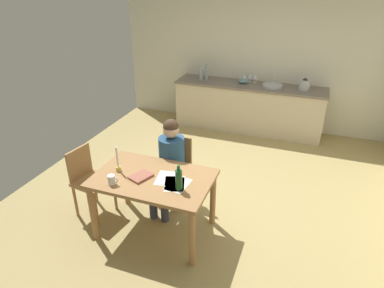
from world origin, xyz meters
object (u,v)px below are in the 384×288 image
Objects in this scene: wine_bottle_on_table at (179,179)px; bottle_vinegar at (206,73)px; chair_side_empty at (89,178)px; mixing_bowl at (243,81)px; book_magazine at (141,176)px; wine_glass_by_kettle at (250,76)px; sink_unit at (273,85)px; wine_glass_near_sink at (255,77)px; dining_table at (153,185)px; stovetop_kettle at (305,85)px; candlestick at (118,164)px; wine_glass_back_left at (245,76)px; coffee_mug at (112,180)px; chair_at_table at (175,167)px; bottle_oil at (201,74)px; person_seated at (169,160)px.

wine_bottle_on_table is 0.94× the size of bottle_vinegar.
chair_side_empty is 3.49m from mixing_bowl.
book_magazine is 3.51m from wine_glass_by_kettle.
chair_side_empty is 5.67× the size of wine_glass_by_kettle.
sink_unit is 2.34× the size of wine_glass_near_sink.
chair_side_empty is 3.67m from wine_glass_near_sink.
bottle_vinegar is 1.60× the size of mixing_bowl.
stovetop_kettle is at bearing 67.48° from dining_table.
wine_glass_back_left is (0.68, 3.43, 0.18)m from candlestick.
wine_glass_by_kettle reaches higher than coffee_mug.
candlestick is (-0.40, -0.67, 0.32)m from chair_at_table.
person_seated is at bearing -78.99° from bottle_oil.
dining_table is at bearing -88.19° from chair_at_table.
candlestick is 3.73m from stovetop_kettle.
book_magazine is 3.32m from bottle_oil.
book_magazine is 1.54× the size of wine_glass_back_left.
sink_unit is 1.20× the size of bottle_vinegar.
bottle_oil reaches higher than sink_unit.
candlestick reaches higher than coffee_mug.
dining_table is at bearing -103.88° from sink_unit.
person_seated is at bearing -92.99° from chair_at_table.
wine_glass_by_kettle is (0.70, 3.69, 0.21)m from coffee_mug.
person_seated is 1.01m from chair_side_empty.
wine_glass_back_left is at bearing 84.27° from chair_at_table.
chair_at_table is 2.83m from wine_glass_by_kettle.
bottle_oil is at bearing -168.70° from wine_glass_by_kettle.
stovetop_kettle reaches higher than mixing_bowl.
wine_glass_near_sink is (0.45, 3.42, 0.38)m from dining_table.
stovetop_kettle is 1.43× the size of wine_glass_by_kettle.
stovetop_kettle is at bearing 1.00° from bottle_oil.
wine_bottle_on_table is at bearing -58.48° from person_seated.
mixing_bowl reaches higher than book_magazine.
bottle_oil is at bearing -174.58° from mixing_bowl.
person_seated is at bearing 121.52° from wine_bottle_on_table.
coffee_mug is 3.73m from sink_unit.
dining_table is 6.94× the size of mixing_bowl.
dining_table is 0.67m from chair_at_table.
stovetop_kettle is at bearing 87.60° from book_magazine.
mixing_bowl is at bearing 70.23° from chair_side_empty.
chair_at_table is at bearing -95.73° from wine_glass_back_left.
sink_unit reaches higher than mixing_bowl.
coffee_mug is at bearing -113.97° from book_magazine.
candlestick is at bearing -102.82° from wine_glass_by_kettle.
coffee_mug is 3.52m from bottle_oil.
bottle_oil is at bearing -167.32° from wine_glass_back_left.
wine_glass_near_sink is (-0.36, 0.15, 0.09)m from sink_unit.
wine_glass_back_left reaches higher than dining_table.
wine_glass_near_sink is 0.09m from wine_glass_by_kettle.
chair_side_empty is 5.67× the size of wine_glass_near_sink.
bottle_vinegar is (0.45, 3.24, 0.54)m from chair_side_empty.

